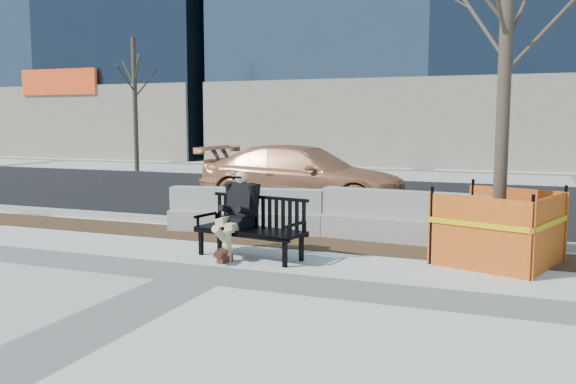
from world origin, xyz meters
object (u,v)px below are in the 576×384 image
seated_man (239,255)px  jersey_barrier_left (246,232)px  bench (250,258)px  jersey_barrier_right (409,242)px  tree_fence (497,263)px  sedan (303,207)px

seated_man → jersey_barrier_left: bearing=122.6°
bench → jersey_barrier_right: 2.97m
bench → tree_fence: tree_fence is taller
tree_fence → jersey_barrier_left: size_ratio=1.95×
tree_fence → jersey_barrier_right: 1.86m
bench → sedan: bearing=111.9°
seated_man → jersey_barrier_left: 2.05m
bench → seated_man: 0.26m
bench → jersey_barrier_left: (-1.01, 1.99, 0.00)m
bench → jersey_barrier_left: size_ratio=0.61×
seated_man → tree_fence: (3.85, 0.95, 0.00)m
jersey_barrier_right → bench: bearing=-129.6°
bench → seated_man: size_ratio=1.36×
bench → tree_fence: (3.60, 1.05, 0.00)m
jersey_barrier_right → jersey_barrier_left: bearing=-172.7°
bench → seated_man: seated_man is taller
seated_man → jersey_barrier_left: (-0.77, 1.90, 0.00)m
tree_fence → jersey_barrier_right: bearing=144.8°
tree_fence → jersey_barrier_right: tree_fence is taller
tree_fence → sedan: (-4.71, 4.44, 0.00)m
jersey_barrier_left → jersey_barrier_right: size_ratio=0.94×
bench → jersey_barrier_right: size_ratio=0.57×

